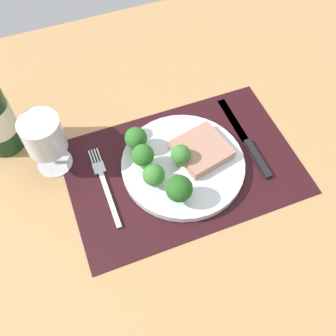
% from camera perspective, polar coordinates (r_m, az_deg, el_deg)
% --- Properties ---
extents(ground_plane, '(1.40, 1.10, 0.03)m').
position_cam_1_polar(ground_plane, '(0.82, 2.15, -0.48)').
color(ground_plane, tan).
extents(placemat, '(0.47, 0.31, 0.00)m').
position_cam_1_polar(placemat, '(0.81, 2.18, 0.14)').
color(placemat, black).
rests_on(placemat, ground_plane).
extents(plate, '(0.25, 0.25, 0.02)m').
position_cam_1_polar(plate, '(0.80, 2.20, 0.51)').
color(plate, silver).
rests_on(plate, placemat).
extents(steak, '(0.12, 0.12, 0.02)m').
position_cam_1_polar(steak, '(0.80, 4.91, 2.70)').
color(steak, tan).
rests_on(steak, plate).
extents(broccoli_center, '(0.04, 0.04, 0.05)m').
position_cam_1_polar(broccoli_center, '(0.74, -2.08, -1.07)').
color(broccoli_center, '#6B994C').
rests_on(broccoli_center, plate).
extents(broccoli_near_steak, '(0.04, 0.04, 0.06)m').
position_cam_1_polar(broccoli_near_steak, '(0.76, -3.70, 1.83)').
color(broccoli_near_steak, '#6B994C').
rests_on(broccoli_near_steak, plate).
extents(broccoli_near_fork, '(0.05, 0.05, 0.06)m').
position_cam_1_polar(broccoli_near_fork, '(0.79, -4.71, 4.35)').
color(broccoli_near_fork, '#5B8942').
rests_on(broccoli_near_fork, plate).
extents(broccoli_front_edge, '(0.05, 0.05, 0.06)m').
position_cam_1_polar(broccoli_front_edge, '(0.72, 1.64, -3.08)').
color(broccoli_front_edge, '#6B994C').
rests_on(broccoli_front_edge, plate).
extents(broccoli_back_left, '(0.04, 0.04, 0.05)m').
position_cam_1_polar(broccoli_back_left, '(0.77, 1.97, 1.76)').
color(broccoli_back_left, '#5B8942').
rests_on(broccoli_back_left, plate).
extents(fork, '(0.02, 0.19, 0.01)m').
position_cam_1_polar(fork, '(0.79, -9.23, -2.47)').
color(fork, silver).
rests_on(fork, placemat).
extents(knife, '(0.02, 0.23, 0.01)m').
position_cam_1_polar(knife, '(0.86, 11.61, 3.68)').
color(knife, black).
rests_on(knife, placemat).
extents(wine_glass, '(0.08, 0.08, 0.13)m').
position_cam_1_polar(wine_glass, '(0.78, -17.68, 4.24)').
color(wine_glass, silver).
rests_on(wine_glass, ground_plane).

